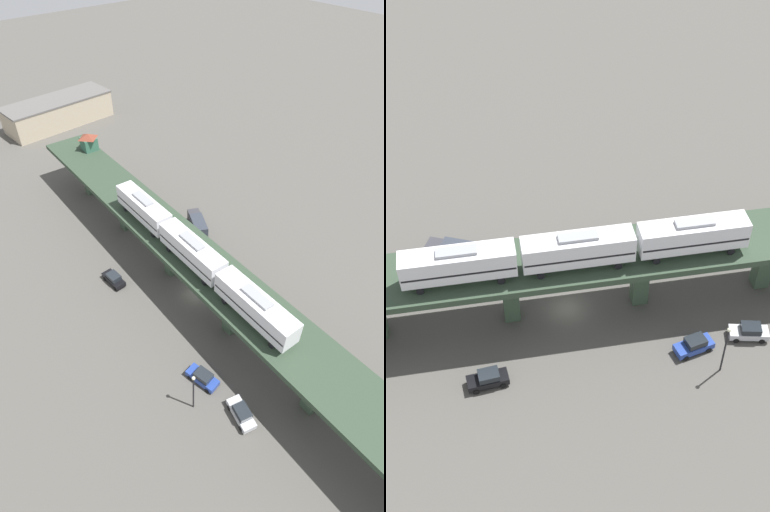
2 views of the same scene
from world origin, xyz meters
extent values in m
plane|color=#4C4944|center=(0.00, 0.00, 0.00)|extent=(400.00, 400.00, 0.00)
cube|color=#2C3D2C|center=(0.00, 0.00, 7.91)|extent=(12.87, 92.30, 0.80)
cube|color=#384C38|center=(-1.14, -23.47, 3.75)|extent=(1.89, 1.89, 7.51)
cube|color=#384C38|center=(-0.41, -8.49, 3.75)|extent=(1.89, 1.89, 7.51)
cube|color=#384C38|center=(0.32, 6.49, 3.75)|extent=(1.89, 1.89, 7.51)
cube|color=silver|center=(-2.06, -13.50, 10.85)|extent=(3.38, 12.12, 3.10)
cube|color=black|center=(-2.06, -13.50, 10.55)|extent=(3.41, 11.88, 0.24)
cube|color=gray|center=(-2.06, -13.50, 12.58)|extent=(1.60, 4.26, 0.36)
cylinder|color=black|center=(-3.45, -17.64, 8.73)|extent=(0.26, 0.85, 0.84)
cylinder|color=black|center=(-1.08, -17.75, 8.73)|extent=(0.26, 0.85, 0.84)
cylinder|color=black|center=(-3.04, -9.25, 8.73)|extent=(0.26, 0.85, 0.84)
cylinder|color=black|center=(-0.67, -9.36, 8.73)|extent=(0.26, 0.85, 0.84)
cube|color=silver|center=(-1.45, -0.91, 10.85)|extent=(3.38, 12.12, 3.10)
cube|color=black|center=(-1.45, -0.91, 10.55)|extent=(3.41, 11.88, 0.24)
cube|color=gray|center=(-1.45, -0.91, 12.58)|extent=(1.60, 4.26, 0.36)
cylinder|color=black|center=(-2.84, -5.05, 8.73)|extent=(0.26, 0.85, 0.84)
cylinder|color=black|center=(-0.46, -5.17, 8.73)|extent=(0.26, 0.85, 0.84)
cylinder|color=black|center=(-2.43, 3.34, 8.73)|extent=(0.26, 0.85, 0.84)
cylinder|color=black|center=(-0.05, 3.22, 8.73)|extent=(0.26, 0.85, 0.84)
cube|color=silver|center=(-0.83, 11.67, 10.85)|extent=(3.38, 12.12, 3.10)
cube|color=black|center=(-0.83, 11.67, 10.55)|extent=(3.41, 11.88, 0.24)
cube|color=gray|center=(-0.83, 11.67, 12.58)|extent=(1.60, 4.26, 0.36)
cylinder|color=black|center=(-2.23, 7.53, 8.73)|extent=(0.26, 0.85, 0.84)
cylinder|color=black|center=(0.15, 7.42, 8.73)|extent=(0.26, 0.85, 0.84)
cylinder|color=black|center=(-1.82, 15.92, 8.73)|extent=(0.26, 0.85, 0.84)
cylinder|color=black|center=(0.56, 15.81, 8.73)|extent=(0.26, 0.85, 0.84)
cube|color=black|center=(-8.56, 10.53, 0.73)|extent=(2.01, 4.48, 0.80)
cube|color=#1E2328|center=(-8.55, 10.38, 1.51)|extent=(1.75, 2.28, 0.76)
cylinder|color=black|center=(-9.34, 9.06, 0.33)|extent=(0.27, 0.67, 0.66)
cylinder|color=black|center=(-7.64, 9.14, 0.33)|extent=(0.27, 0.67, 0.66)
cylinder|color=black|center=(-9.49, 11.91, 0.33)|extent=(0.27, 0.67, 0.66)
cylinder|color=black|center=(-7.78, 12.00, 0.33)|extent=(0.27, 0.67, 0.66)
cube|color=#233D93|center=(-9.15, -12.26, 0.73)|extent=(2.57, 4.65, 0.80)
cube|color=#1E2328|center=(-9.12, -12.41, 1.51)|extent=(2.01, 2.46, 0.76)
cylinder|color=black|center=(-9.73, -13.82, 0.33)|extent=(0.36, 0.69, 0.66)
cylinder|color=black|center=(-8.04, -13.51, 0.33)|extent=(0.36, 0.69, 0.66)
cylinder|color=black|center=(-10.25, -11.01, 0.33)|extent=(0.36, 0.69, 0.66)
cylinder|color=black|center=(-8.57, -10.70, 0.33)|extent=(0.36, 0.69, 0.66)
cube|color=#B7BABF|center=(-8.70, -18.92, 0.73)|extent=(2.86, 4.71, 0.80)
cube|color=#1E2328|center=(-8.73, -19.06, 1.51)|extent=(2.15, 2.55, 0.76)
cylinder|color=black|center=(-9.89, -20.08, 0.33)|extent=(0.40, 0.70, 0.66)
cylinder|color=black|center=(-8.23, -20.52, 0.33)|extent=(0.40, 0.70, 0.66)
cylinder|color=black|center=(-9.16, -17.32, 0.33)|extent=(0.40, 0.70, 0.66)
cylinder|color=black|center=(-7.51, -17.75, 0.33)|extent=(0.40, 0.70, 0.66)
cube|color=#333338|center=(11.68, 14.19, 1.65)|extent=(2.86, 2.77, 2.30)
cube|color=#2D333D|center=(10.07, 10.97, 1.85)|extent=(4.38, 5.68, 2.70)
cylinder|color=black|center=(12.57, 13.75, 0.50)|extent=(0.76, 1.05, 1.00)
cylinder|color=black|center=(10.80, 14.64, 0.50)|extent=(0.76, 1.05, 1.00)
cylinder|color=black|center=(10.30, 9.12, 0.50)|extent=(0.76, 1.05, 1.00)
cylinder|color=black|center=(8.45, 10.04, 0.50)|extent=(0.76, 1.05, 1.00)
cylinder|color=black|center=(-12.34, -14.21, 3.25)|extent=(0.20, 0.20, 6.50)
sphere|color=beige|center=(-12.34, -14.21, 6.72)|extent=(0.44, 0.44, 0.44)
camera|label=1|loc=(-27.80, -32.46, 47.64)|focal=28.00mm
camera|label=2|loc=(-54.45, 11.28, 62.62)|focal=50.00mm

